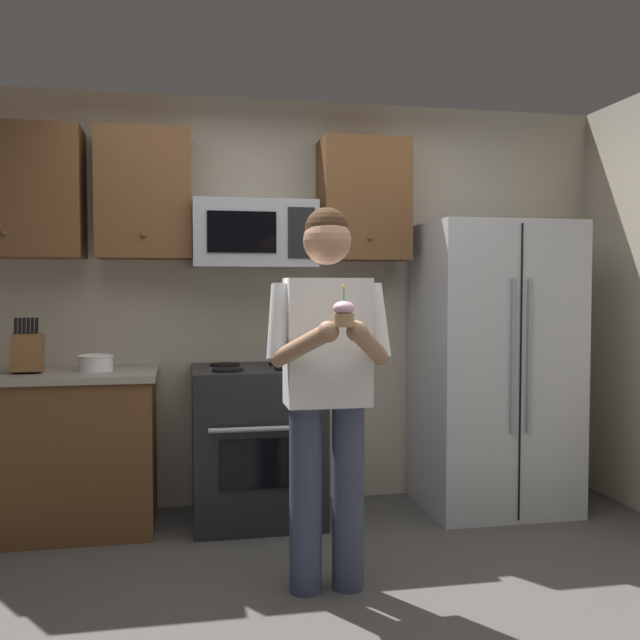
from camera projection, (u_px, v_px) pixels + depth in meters
ground_plane at (326, 621)px, 2.95m from camera, size 6.00×6.00×0.00m
wall_back at (273, 303)px, 4.61m from camera, size 4.40×0.10×2.60m
oven_range at (257, 443)px, 4.24m from camera, size 0.76×0.70×0.93m
microwave at (254, 235)px, 4.30m from camera, size 0.74×0.41×0.40m
refrigerator at (494, 366)px, 4.46m from camera, size 0.90×0.75×1.80m
cabinet_row_upper at (157, 196)px, 4.23m from camera, size 2.78×0.36×0.76m
counter_left at (29, 452)px, 4.01m from camera, size 1.44×0.66×0.92m
knife_block at (27, 352)px, 3.94m from camera, size 0.16×0.15×0.32m
bowl_large_white at (96, 362)px, 4.04m from camera, size 0.20×0.20×0.09m
person at (328, 376)px, 3.21m from camera, size 0.60×0.48×1.76m
cupcake at (344, 313)px, 2.87m from camera, size 0.09×0.09×0.17m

